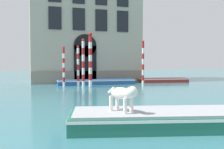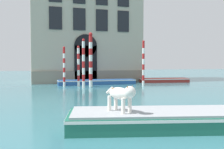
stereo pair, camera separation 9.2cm
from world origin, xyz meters
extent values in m
cube|color=#B2A893|center=(-2.60, 26.13, 8.14)|extent=(10.71, 6.00, 16.28)
cube|color=gray|center=(-2.60, 23.08, 0.58)|extent=(10.71, 0.16, 1.15)
cube|color=black|center=(-3.10, 23.07, 1.74)|extent=(2.11, 0.14, 3.48)
cylinder|color=black|center=(-3.10, 23.07, 3.48)|extent=(2.11, 0.14, 2.11)
cube|color=black|center=(-5.82, 23.09, 5.89)|extent=(1.14, 0.10, 2.01)
cube|color=black|center=(-3.67, 23.09, 5.89)|extent=(1.14, 0.10, 2.01)
cube|color=black|center=(-1.53, 23.09, 5.89)|extent=(1.14, 0.10, 2.01)
cube|color=black|center=(0.61, 23.09, 5.89)|extent=(1.14, 0.10, 2.01)
cube|color=#1E6651|center=(-3.63, 5.95, 0.23)|extent=(7.22, 3.54, 0.46)
cube|color=white|center=(-3.63, 5.95, 0.40)|extent=(7.26, 3.58, 0.08)
cube|color=#9EA3A8|center=(-3.63, 5.95, 0.49)|extent=(6.98, 3.34, 0.06)
cylinder|color=silver|center=(-5.35, 6.07, 0.74)|extent=(0.11, 0.11, 0.45)
cylinder|color=silver|center=(-5.58, 5.98, 0.74)|extent=(0.11, 0.11, 0.45)
cylinder|color=silver|center=(-5.58, 6.65, 0.74)|extent=(0.11, 0.11, 0.45)
cylinder|color=silver|center=(-5.81, 6.56, 0.74)|extent=(0.11, 0.11, 0.45)
ellipsoid|color=silver|center=(-5.58, 6.31, 1.06)|extent=(0.63, 0.90, 0.35)
ellipsoid|color=brown|center=(-5.63, 6.43, 1.16)|extent=(0.36, 0.43, 0.12)
sphere|color=silver|center=(-5.42, 5.89, 1.14)|extent=(0.33, 0.33, 0.33)
cone|color=brown|center=(-5.33, 5.92, 1.27)|extent=(0.10, 0.10, 0.13)
cone|color=brown|center=(-5.50, 5.86, 1.27)|extent=(0.10, 0.10, 0.13)
cylinder|color=silver|center=(-5.75, 6.74, 1.12)|extent=(0.18, 0.30, 0.24)
cube|color=#234C8C|center=(-2.44, 21.46, 0.21)|extent=(6.81, 1.69, 0.41)
cube|color=white|center=(-2.44, 21.46, 0.35)|extent=(6.84, 1.72, 0.08)
cube|color=#B2B7BC|center=(-2.44, 21.46, 0.19)|extent=(3.75, 1.21, 0.37)
cube|color=maroon|center=(4.39, 21.82, 0.20)|extent=(4.76, 2.10, 0.39)
cube|color=white|center=(4.39, 21.82, 0.33)|extent=(4.79, 2.14, 0.08)
cube|color=#8C7251|center=(4.39, 21.82, 0.18)|extent=(2.66, 1.45, 0.35)
cylinder|color=white|center=(0.82, 18.80, 0.22)|extent=(0.19, 0.19, 0.44)
cylinder|color=#B21E1E|center=(0.82, 18.80, 0.67)|extent=(0.19, 0.19, 0.44)
cylinder|color=white|center=(0.82, 18.80, 1.11)|extent=(0.19, 0.19, 0.44)
cylinder|color=#B21E1E|center=(0.82, 18.80, 1.55)|extent=(0.19, 0.19, 0.44)
cylinder|color=white|center=(0.82, 18.80, 2.00)|extent=(0.19, 0.19, 0.44)
cylinder|color=#B21E1E|center=(0.82, 18.80, 2.44)|extent=(0.19, 0.19, 0.44)
cylinder|color=white|center=(0.82, 18.80, 2.88)|extent=(0.19, 0.19, 0.44)
cylinder|color=#B21E1E|center=(0.82, 18.80, 3.33)|extent=(0.19, 0.19, 0.44)
sphere|color=#B21E1E|center=(0.82, 18.80, 3.63)|extent=(0.20, 0.20, 0.20)
cylinder|color=white|center=(-4.17, 18.78, 0.25)|extent=(0.21, 0.21, 0.51)
cylinder|color=#B21E1E|center=(-4.17, 18.78, 0.76)|extent=(0.21, 0.21, 0.51)
cylinder|color=white|center=(-4.17, 18.78, 1.27)|extent=(0.21, 0.21, 0.51)
cylinder|color=#B21E1E|center=(-4.17, 18.78, 1.77)|extent=(0.21, 0.21, 0.51)
cylinder|color=white|center=(-4.17, 18.78, 2.28)|extent=(0.21, 0.21, 0.51)
cylinder|color=#B21E1E|center=(-4.17, 18.78, 2.78)|extent=(0.21, 0.21, 0.51)
cylinder|color=white|center=(-4.17, 18.78, 3.29)|extent=(0.21, 0.21, 0.51)
sphere|color=#B21E1E|center=(-4.17, 18.78, 3.64)|extent=(0.22, 0.22, 0.22)
cylinder|color=white|center=(-3.42, 19.58, 0.25)|extent=(0.27, 0.27, 0.51)
cylinder|color=#B21E1E|center=(-3.42, 19.58, 0.76)|extent=(0.27, 0.27, 0.51)
cylinder|color=white|center=(-3.42, 19.58, 1.27)|extent=(0.27, 0.27, 0.51)
cylinder|color=#B21E1E|center=(-3.42, 19.58, 1.77)|extent=(0.27, 0.27, 0.51)
cylinder|color=white|center=(-3.42, 19.58, 2.28)|extent=(0.27, 0.27, 0.51)
cylinder|color=#B21E1E|center=(-3.42, 19.58, 2.79)|extent=(0.27, 0.27, 0.51)
cylinder|color=white|center=(-3.42, 19.58, 3.30)|extent=(0.27, 0.27, 0.51)
cylinder|color=#B21E1E|center=(-3.42, 19.58, 3.80)|extent=(0.27, 0.27, 0.51)
sphere|color=#B21E1E|center=(-3.42, 19.58, 4.18)|extent=(0.29, 0.29, 0.29)
cylinder|color=white|center=(-5.45, 20.24, 0.19)|extent=(0.18, 0.18, 0.38)
cylinder|color=#B21E1E|center=(-5.45, 20.24, 0.57)|extent=(0.18, 0.18, 0.38)
cylinder|color=white|center=(-5.45, 20.24, 0.95)|extent=(0.18, 0.18, 0.38)
cylinder|color=#B21E1E|center=(-5.45, 20.24, 1.32)|extent=(0.18, 0.18, 0.38)
cylinder|color=white|center=(-5.45, 20.24, 1.70)|extent=(0.18, 0.18, 0.38)
cylinder|color=#B21E1E|center=(-5.45, 20.24, 2.08)|extent=(0.18, 0.18, 0.38)
cylinder|color=white|center=(-5.45, 20.24, 2.46)|extent=(0.18, 0.18, 0.38)
cylinder|color=#B21E1E|center=(-5.45, 20.24, 2.84)|extent=(0.18, 0.18, 0.38)
sphere|color=#B21E1E|center=(-5.45, 20.24, 3.11)|extent=(0.19, 0.19, 0.19)
cylinder|color=white|center=(-4.32, 20.11, 0.22)|extent=(0.20, 0.20, 0.44)
cylinder|color=#B21E1E|center=(-4.32, 20.11, 0.66)|extent=(0.20, 0.20, 0.44)
cylinder|color=white|center=(-4.32, 20.11, 1.10)|extent=(0.20, 0.20, 0.44)
cylinder|color=#B21E1E|center=(-4.32, 20.11, 1.54)|extent=(0.20, 0.20, 0.44)
cylinder|color=white|center=(-4.32, 20.11, 1.99)|extent=(0.20, 0.20, 0.44)
cylinder|color=#B21E1E|center=(-4.32, 20.11, 2.43)|extent=(0.20, 0.20, 0.44)
cylinder|color=white|center=(-4.32, 20.11, 2.87)|extent=(0.20, 0.20, 0.44)
sphere|color=#B21E1E|center=(-4.32, 20.11, 3.18)|extent=(0.21, 0.21, 0.21)
camera|label=1|loc=(-8.16, -0.86, 1.99)|focal=42.00mm
camera|label=2|loc=(-8.07, -0.89, 1.99)|focal=42.00mm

